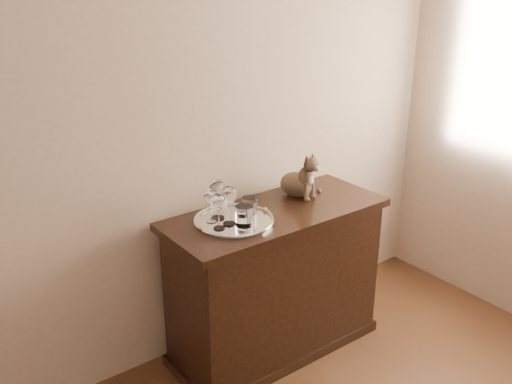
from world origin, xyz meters
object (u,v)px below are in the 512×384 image
Objects in this scene: wine_glass_b at (217,199)px; cat at (297,173)px; tray at (234,221)px; wine_glass_c at (219,211)px; tumbler_c at (250,206)px; sideboard at (275,282)px; wine_glass_d at (229,205)px; wine_glass_a at (211,205)px; tumbler_b at (244,216)px.

cat is at bearing 1.55° from wine_glass_b.
cat is (0.48, 0.09, 0.13)m from tray.
wine_glass_c is 0.23m from tumbler_c.
wine_glass_d is (-0.30, -0.01, 0.53)m from sideboard.
tray is at bearing -32.86° from wine_glass_a.
wine_glass_a is 0.21m from tumbler_c.
wine_glass_d is (0.01, -0.09, -0.01)m from wine_glass_b.
tumbler_c is at bearing -9.90° from wine_glass_a.
wine_glass_a is at bearing 170.10° from tumbler_c.
cat is at bearing 10.24° from tray.
tumbler_c is (0.15, 0.04, -0.06)m from wine_glass_d.
tumbler_c is at bearing -176.87° from cat.
tumbler_b reaches higher than sideboard.
wine_glass_c is 2.06× the size of tumbler_c.
wine_glass_c is 0.91× the size of wine_glass_d.
wine_glass_a reaches higher than tumbler_c.
wine_glass_c is at bearing -166.08° from tumbler_c.
wine_glass_d is 0.09m from tumbler_b.
sideboard is 12.00× the size of tumbler_b.
tumbler_b is at bearing -167.70° from cat.
wine_glass_c is 1.82× the size of tumbler_b.
wine_glass_d reaches higher than tumbler_c.
wine_glass_c is 0.07m from wine_glass_d.
wine_glass_b is 0.09m from wine_glass_d.
wine_glass_b reaches higher than tray.
tray is at bearing 15.81° from wine_glass_c.
wine_glass_b reaches higher than tumbler_c.
wine_glass_a is 1.77× the size of tumbler_b.
tumbler_b is 1.13× the size of tumbler_c.
wine_glass_b is (0.04, 0.01, 0.02)m from wine_glass_a.
tumbler_b is at bearing -52.09° from wine_glass_a.
wine_glass_c is at bearing -177.06° from sideboard.
tumbler_b is at bearing -81.55° from tray.
sideboard is 0.62m from wine_glass_b.
tray reaches higher than sideboard.
wine_glass_a is 0.09m from wine_glass_c.
sideboard is 0.50m from tray.
tumbler_b is (-0.25, -0.06, 0.48)m from sideboard.
tumbler_c reaches higher than sideboard.
wine_glass_b is (-0.31, 0.08, 0.54)m from sideboard.
wine_glass_c is at bearing -99.76° from wine_glass_a.
sideboard is 0.61m from wine_glass_d.
wine_glass_a reaches higher than sideboard.
cat is (0.52, 0.11, 0.02)m from wine_glass_d.
wine_glass_d is 0.77× the size of cat.
tumbler_c is at bearing 15.62° from wine_glass_d.
wine_glass_b is at bearing 175.00° from cat.
tray is 0.50m from cat.
tumbler_b is 0.50m from cat.
wine_glass_a is at bearing 176.11° from cat.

